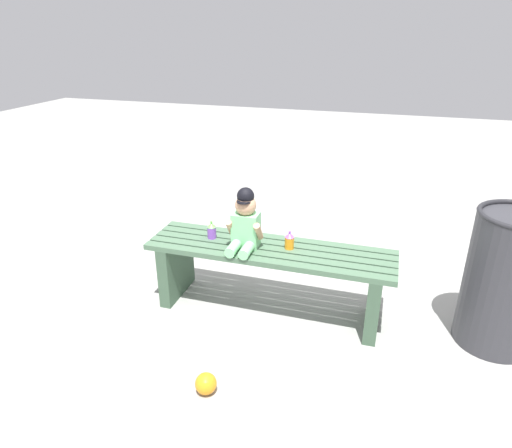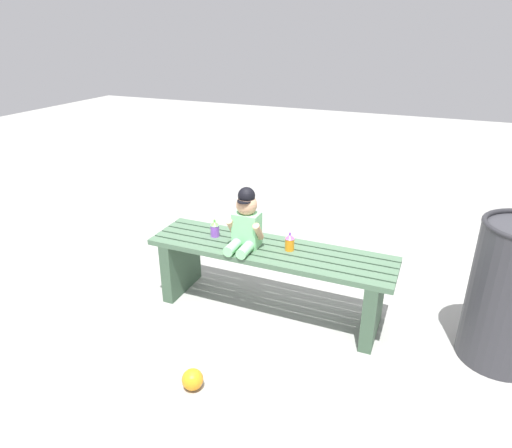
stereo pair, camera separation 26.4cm
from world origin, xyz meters
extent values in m
plane|color=#999993|center=(0.00, 0.00, 0.00)|extent=(16.00, 16.00, 0.00)
cube|color=#47664C|center=(0.00, -0.17, 0.46)|extent=(1.63, 0.07, 0.04)
cube|color=#47664C|center=(0.00, -0.09, 0.46)|extent=(1.63, 0.07, 0.04)
cube|color=#47664C|center=(0.00, 0.00, 0.46)|extent=(1.63, 0.07, 0.04)
cube|color=#47664C|center=(0.00, 0.09, 0.46)|extent=(1.63, 0.07, 0.04)
cube|color=#47664C|center=(0.00, 0.17, 0.46)|extent=(1.63, 0.07, 0.04)
cube|color=#3C5641|center=(-0.69, 0.00, 0.22)|extent=(0.08, 0.42, 0.44)
cube|color=#3C5641|center=(0.69, 0.00, 0.22)|extent=(0.08, 0.42, 0.44)
cube|color=#7FCC8C|center=(-0.16, -0.02, 0.59)|extent=(0.17, 0.12, 0.23)
sphere|color=tan|center=(-0.16, -0.02, 0.76)|extent=(0.14, 0.14, 0.14)
cylinder|color=black|center=(-0.16, -0.06, 0.80)|extent=(0.09, 0.09, 0.01)
sphere|color=black|center=(-0.16, -0.02, 0.82)|extent=(0.11, 0.11, 0.11)
cylinder|color=#85D693|center=(-0.20, -0.14, 0.51)|extent=(0.07, 0.16, 0.07)
cylinder|color=#85D693|center=(-0.11, -0.14, 0.51)|extent=(0.07, 0.16, 0.07)
cylinder|color=tan|center=(-0.25, -0.05, 0.61)|extent=(0.04, 0.12, 0.14)
cylinder|color=tan|center=(-0.06, -0.05, 0.61)|extent=(0.04, 0.12, 0.14)
cylinder|color=#8C4CCC|center=(-0.42, 0.03, 0.52)|extent=(0.06, 0.06, 0.08)
cone|color=#66CC4C|center=(-0.42, 0.03, 0.57)|extent=(0.06, 0.06, 0.03)
cylinder|color=#66CC4C|center=(-0.42, 0.03, 0.59)|extent=(0.01, 0.01, 0.02)
cylinder|color=orange|center=(0.13, 0.03, 0.52)|extent=(0.06, 0.06, 0.08)
cone|color=#8C4CCC|center=(0.13, 0.03, 0.57)|extent=(0.06, 0.06, 0.03)
cylinder|color=#8C4CCC|center=(0.13, 0.03, 0.59)|extent=(0.01, 0.01, 0.02)
sphere|color=orange|center=(-0.11, -0.85, 0.06)|extent=(0.12, 0.12, 0.12)
cylinder|color=#333338|center=(1.42, 0.08, 0.42)|extent=(0.46, 0.46, 0.84)
camera|label=1|loc=(0.68, -2.54, 1.81)|focal=31.53mm
camera|label=2|loc=(0.93, -2.45, 1.81)|focal=31.53mm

